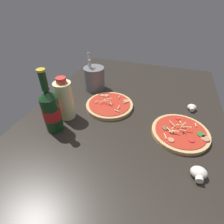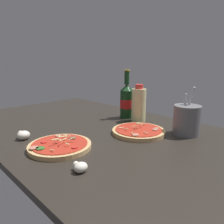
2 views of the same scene
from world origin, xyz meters
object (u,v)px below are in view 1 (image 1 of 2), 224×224
Objects in this scene: mushroom_right at (199,173)px; utensil_crock at (94,78)px; oil_bottle at (65,100)px; mushroom_left at (192,108)px; pizza_far at (110,105)px; pizza_near at (180,132)px; beer_bottle at (51,110)px.

mushroom_right is 0.26× the size of utensil_crock.
mushroom_left is (23.35, -55.64, -7.58)cm from oil_bottle.
pizza_far is 49.20cm from mushroom_right.
mushroom_right reaches higher than mushroom_left.
oil_bottle is (-3.67, 50.59, 8.09)cm from pizza_near.
utensil_crock reaches higher than pizza_near.
utensil_crock is at bearing 84.50° from mushroom_left.
pizza_far is at bearing 54.49° from mushroom_right.
beer_bottle is 57.84cm from mushroom_right.
pizza_near is 19.75cm from mushroom_right.
oil_bottle is at bearing 129.34° from pizza_far.
utensil_crock is (28.53, -1.93, -2.47)cm from oil_bottle.
pizza_near is 20.33cm from mushroom_left.
oil_bottle reaches higher than mushroom_left.
pizza_near is at bearing -117.06° from utensil_crock.
utensil_crock reaches higher than mushroom_right.
oil_bottle is at bearing -3.79° from beer_bottle.
pizza_far is 5.24× the size of mushroom_left.
pizza_far is 1.19× the size of oil_bottle.
mushroom_right is at bearing -125.51° from pizza_far.
oil_bottle is 58.83cm from mushroom_right.
pizza_far reaches higher than pizza_near.
mushroom_right is at bearing -162.98° from pizza_near.
beer_bottle is at bearing 143.26° from pizza_far.
mushroom_right is at bearing -178.92° from mushroom_left.
oil_bottle is (-13.38, 16.32, 8.07)cm from pizza_far.
oil_bottle is 0.95× the size of utensil_crock.
pizza_far is 4.27× the size of mushroom_right.
pizza_far is at bearing -50.66° from oil_bottle.
pizza_near is at bearing 165.62° from mushroom_left.
mushroom_right is (-15.20, -56.37, -7.24)cm from oil_bottle.
beer_bottle reaches higher than pizza_far.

